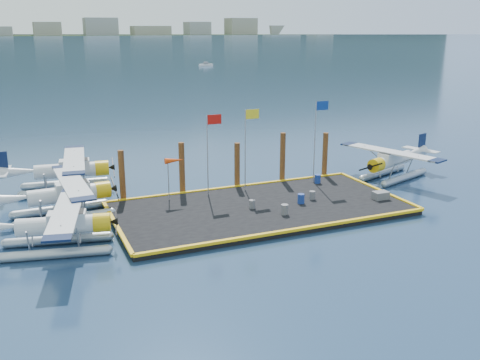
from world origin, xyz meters
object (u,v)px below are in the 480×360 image
object	(u,v)px
piling_1	(182,170)
seaplane_d	(392,162)
drum_1	(312,195)
windsock	(174,161)
drum_4	(318,179)
flagpole_red	(210,142)
seaplane_a	(61,228)
drum_3	(285,209)
flagpole_blue	(317,130)
piling_2	(237,167)
piling_0	(122,177)
piling_4	(325,156)
crate	(381,195)
seaplane_b	(67,197)
piling_3	(283,159)
flagpole_yellow	(248,138)
drum_2	(301,199)
drum_0	(252,204)
seaplane_c	(70,172)

from	to	relation	value
piling_1	seaplane_d	bearing A→B (deg)	-6.93
drum_1	windsock	bearing A→B (deg)	157.00
drum_4	flagpole_red	xyz separation A→B (m)	(-8.96, 0.38, 3.65)
seaplane_a	drum_3	world-z (taller)	seaplane_a
drum_1	seaplane_d	bearing A→B (deg)	18.99
drum_4	windsock	distance (m)	11.96
flagpole_blue	piling_2	xyz separation A→B (m)	(-6.20, 1.60, -2.79)
piling_0	piling_4	distance (m)	17.00
drum_4	crate	size ratio (longest dim) A/B	0.62
seaplane_b	drum_1	distance (m)	17.13
crate	piling_1	xyz separation A→B (m)	(-12.75, 7.37, 1.42)
seaplane_b	flagpole_blue	xyz separation A→B (m)	(19.19, -0.16, 3.22)
drum_3	drum_4	xyz separation A→B (m)	(5.90, 5.65, 0.00)
seaplane_b	piling_3	bearing A→B (deg)	92.15
flagpole_yellow	flagpole_blue	distance (m)	6.00
seaplane_b	flagpole_blue	world-z (taller)	flagpole_blue
drum_2	flagpole_blue	bearing A→B (deg)	49.37
drum_0	piling_1	world-z (taller)	piling_1
seaplane_d	piling_4	xyz separation A→B (m)	(-5.29, 2.16, 0.56)
seaplane_a	flagpole_red	bearing A→B (deg)	128.39
seaplane_b	piling_2	xyz separation A→B (m)	(12.99, 1.44, 0.43)
crate	flagpole_red	bearing A→B (deg)	152.40
seaplane_d	flagpole_yellow	size ratio (longest dim) A/B	1.49
seaplane_c	piling_3	xyz separation A→B (m)	(16.20, -4.78, 0.63)
windsock	crate	bearing A→B (deg)	-22.74
seaplane_d	flagpole_blue	distance (m)	7.82
flagpole_blue	piling_4	size ratio (longest dim) A/B	1.62
seaplane_c	drum_3	bearing A→B (deg)	51.67
flagpole_yellow	flagpole_red	bearing A→B (deg)	180.00
piling_1	piling_3	distance (m)	8.50
piling_3	piling_4	world-z (taller)	piling_3
piling_1	piling_4	size ratio (longest dim) A/B	1.05
flagpole_yellow	piling_1	world-z (taller)	flagpole_yellow
drum_0	crate	xyz separation A→B (m)	(9.46, -1.74, -0.01)
seaplane_a	drum_1	size ratio (longest dim) A/B	15.15
flagpole_red	piling_1	distance (m)	3.28
seaplane_c	crate	world-z (taller)	seaplane_c
flagpole_yellow	flagpole_blue	size ratio (longest dim) A/B	0.95
flagpole_yellow	piling_3	world-z (taller)	flagpole_yellow
flagpole_red	piling_1	world-z (taller)	flagpole_red
seaplane_c	drum_4	xyz separation A→B (m)	(18.36, -6.76, -0.77)
drum_4	flagpole_red	distance (m)	9.68
windsock	drum_4	bearing A→B (deg)	-1.87
drum_4	piling_1	distance (m)	10.93
drum_3	flagpole_red	xyz separation A→B (m)	(-3.06, 6.03, 3.65)
seaplane_b	piling_1	world-z (taller)	piling_1
crate	piling_1	size ratio (longest dim) A/B	0.27
drum_3	piling_4	world-z (taller)	piling_4
seaplane_c	piling_1	bearing A→B (deg)	64.71
flagpole_red	flagpole_blue	world-z (taller)	flagpole_blue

